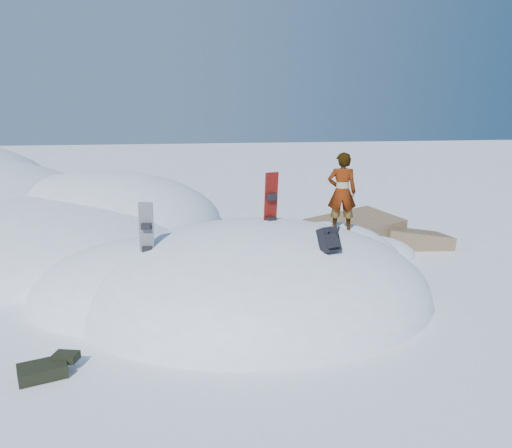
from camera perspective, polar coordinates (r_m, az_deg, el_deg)
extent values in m
plane|color=white|center=(10.06, 0.09, -8.31)|extent=(120.00, 120.00, 0.00)
ellipsoid|color=white|center=(10.06, 0.09, -8.31)|extent=(7.00, 6.00, 3.00)
ellipsoid|color=white|center=(10.38, -12.71, -7.95)|extent=(4.40, 4.00, 2.20)
ellipsoid|color=white|center=(11.29, 8.12, -6.12)|extent=(3.60, 3.20, 2.50)
ellipsoid|color=white|center=(17.09, -17.39, -0.31)|extent=(8.00, 8.00, 3.60)
ellipsoid|color=white|center=(14.03, -26.52, -3.69)|extent=(6.00, 5.00, 1.80)
cube|color=brown|center=(14.25, 11.10, -1.97)|extent=(2.82, 2.41, 1.62)
cube|color=brown|center=(14.68, 17.42, -2.70)|extent=(2.16, 1.80, 1.33)
cube|color=brown|center=(15.58, 11.30, -1.16)|extent=(2.08, 2.01, 1.10)
ellipsoid|color=white|center=(13.23, 11.27, -3.52)|extent=(3.20, 2.40, 1.00)
cube|color=#B11209|center=(10.06, 1.66, 1.40)|extent=(0.33, 0.23, 1.61)
cube|color=black|center=(9.94, 1.77, 3.15)|extent=(0.22, 0.18, 0.14)
cube|color=black|center=(10.03, 1.75, 0.43)|extent=(0.22, 0.18, 0.14)
cube|color=black|center=(9.16, -12.37, -1.91)|extent=(0.27, 0.14, 1.41)
cube|color=black|center=(9.04, -12.44, -0.26)|extent=(0.19, 0.15, 0.11)
cube|color=black|center=(9.14, -12.32, -2.85)|extent=(0.19, 0.15, 0.11)
cube|color=black|center=(8.65, 8.34, -1.83)|extent=(0.40, 0.44, 0.48)
cube|color=black|center=(8.52, 8.68, -1.92)|extent=(0.26, 0.24, 0.26)
cylinder|color=black|center=(8.48, 8.04, -1.29)|extent=(0.03, 0.17, 0.32)
cylinder|color=black|center=(8.55, 9.25, -1.22)|extent=(0.03, 0.17, 0.32)
cube|color=black|center=(7.72, -23.24, -15.15)|extent=(0.72, 0.58, 0.17)
cube|color=black|center=(7.81, -20.90, -14.00)|extent=(0.40, 0.34, 0.12)
imported|color=slate|center=(10.52, 9.79, 3.60)|extent=(0.70, 0.56, 1.65)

